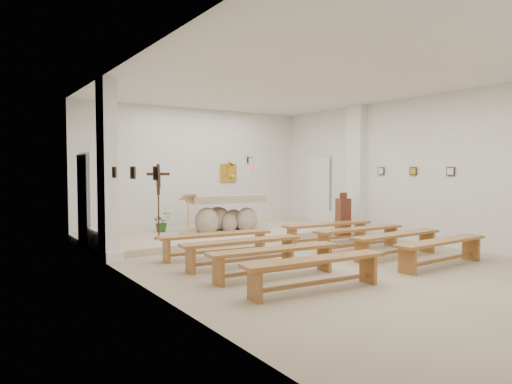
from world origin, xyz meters
TOP-DOWN VIEW (x-y plane):
  - ground at (0.00, 0.00)m, footprint 7.00×10.00m
  - wall_left at (-3.49, 0.00)m, footprint 0.02×10.00m
  - wall_right at (3.49, 0.00)m, footprint 0.02×10.00m
  - wall_back at (0.00, 4.99)m, footprint 7.00×0.02m
  - ceiling at (0.00, 0.00)m, footprint 7.00×10.00m
  - sanctuary_platform at (0.00, 3.50)m, footprint 6.98×3.00m
  - pilaster_left at (-3.37, 2.00)m, footprint 0.26×0.55m
  - pilaster_right at (3.37, 2.00)m, footprint 0.26×0.55m
  - gold_wall_relief at (1.05, 4.96)m, footprint 0.55×0.04m
  - sanctuary_lamp at (1.75, 4.71)m, footprint 0.11×0.36m
  - station_frame_left_front at (-3.47, -0.80)m, footprint 0.03×0.20m
  - station_frame_left_mid at (-3.47, 0.20)m, footprint 0.03×0.20m
  - station_frame_left_rear at (-3.47, 1.20)m, footprint 0.03×0.20m
  - station_frame_right_front at (3.47, -0.80)m, footprint 0.03×0.20m
  - station_frame_right_mid at (3.47, 0.20)m, footprint 0.03×0.20m
  - station_frame_right_rear at (3.47, 1.20)m, footprint 0.03×0.20m
  - radiator_left at (-3.43, 2.70)m, footprint 0.10×0.85m
  - radiator_right at (3.43, 2.70)m, footprint 0.10×0.85m
  - altar at (0.11, 3.51)m, footprint 2.08×1.08m
  - lectern at (-1.01, 3.39)m, footprint 0.40×0.35m
  - crucifix_stand at (-1.91, 3.09)m, footprint 0.52×0.23m
  - potted_plant at (-1.39, 4.20)m, footprint 0.53×0.48m
  - donation_pedestal at (2.68, 1.77)m, footprint 0.38×0.38m
  - bench_left_front at (-1.51, 1.09)m, footprint 2.35×0.63m
  - bench_right_front at (1.51, 1.09)m, footprint 2.35×0.58m
  - bench_left_second at (-1.51, 0.08)m, footprint 2.35×0.52m
  - bench_right_second at (1.51, 0.08)m, footprint 2.33×0.42m
  - bench_left_third at (-1.51, -0.93)m, footprint 2.35×0.58m
  - bench_right_third at (1.51, -0.93)m, footprint 2.33×0.42m
  - bench_left_fourth at (-1.51, -1.94)m, footprint 2.35×0.57m
  - bench_right_fourth at (1.51, -1.94)m, footprint 2.34×0.46m

SIDE VIEW (x-z plane):
  - ground at x=0.00m, z-range 0.00..0.00m
  - sanctuary_platform at x=0.00m, z-range 0.00..0.15m
  - radiator_left at x=-3.43m, z-range 0.01..0.53m
  - radiator_right at x=3.43m, z-range 0.01..0.53m
  - bench_left_front at x=-1.51m, z-range 0.12..0.61m
  - bench_right_front at x=1.51m, z-range 0.12..0.61m
  - bench_left_second at x=-1.51m, z-range 0.12..0.61m
  - bench_right_second at x=1.51m, z-range 0.12..0.61m
  - bench_left_third at x=-1.51m, z-range 0.12..0.61m
  - bench_right_third at x=1.51m, z-range 0.12..0.61m
  - bench_left_fourth at x=-1.51m, z-range 0.12..0.61m
  - bench_right_fourth at x=1.51m, z-range 0.12..0.61m
  - potted_plant at x=-1.39m, z-range 0.15..0.66m
  - donation_pedestal at x=2.68m, z-range -0.07..1.08m
  - altar at x=0.11m, z-range 0.03..1.05m
  - lectern at x=-1.01m, z-range 0.14..1.17m
  - crucifix_stand at x=-1.91m, z-range 0.29..2.03m
  - gold_wall_relief at x=1.05m, z-range 1.38..1.92m
  - station_frame_left_front at x=-3.47m, z-range 1.62..1.82m
  - station_frame_left_mid at x=-3.47m, z-range 1.62..1.82m
  - station_frame_left_rear at x=-3.47m, z-range 1.62..1.82m
  - station_frame_right_front at x=3.47m, z-range 1.62..1.82m
  - station_frame_right_mid at x=3.47m, z-range 1.62..1.82m
  - station_frame_right_rear at x=3.47m, z-range 1.62..1.82m
  - wall_left at x=-3.49m, z-range 0.00..3.50m
  - wall_right at x=3.49m, z-range 0.00..3.50m
  - wall_back at x=0.00m, z-range 0.00..3.50m
  - pilaster_left at x=-3.37m, z-range 0.00..3.50m
  - pilaster_right at x=3.37m, z-range 0.00..3.50m
  - sanctuary_lamp at x=1.75m, z-range 1.59..2.03m
  - ceiling at x=0.00m, z-range 3.48..3.50m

